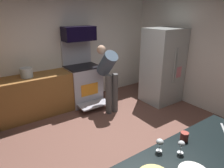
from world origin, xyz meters
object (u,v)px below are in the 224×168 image
(wine_glass_extra, at_px, (181,144))
(microwave, at_px, (79,34))
(stock_pot, at_px, (26,73))
(person_cook, at_px, (108,74))
(oven_range, at_px, (83,83))
(mug_tea, at_px, (184,136))
(wine_glass_far, at_px, (160,143))
(refrigerator, at_px, (163,66))

(wine_glass_extra, bearing_deg, microwave, 79.73)
(stock_pot, bearing_deg, person_cook, -24.99)
(oven_range, distance_m, person_cook, 0.85)
(microwave, distance_m, person_cook, 1.18)
(microwave, bearing_deg, mug_tea, -97.19)
(oven_range, distance_m, mug_tea, 3.25)
(mug_tea, bearing_deg, wine_glass_far, 175.23)
(oven_range, bearing_deg, wine_glass_extra, -100.55)
(refrigerator, distance_m, wine_glass_extra, 3.24)
(refrigerator, height_order, wine_glass_extra, refrigerator)
(refrigerator, relative_size, person_cook, 1.23)
(refrigerator, xyz_separation_m, stock_pot, (-2.95, 1.03, 0.09))
(person_cook, distance_m, mug_tea, 2.58)
(person_cook, bearing_deg, refrigerator, -12.32)
(microwave, xyz_separation_m, mug_tea, (-0.41, -3.28, -0.75))
(refrigerator, relative_size, wine_glass_far, 13.32)
(refrigerator, xyz_separation_m, mug_tea, (-2.10, -2.17, 0.04))
(wine_glass_extra, bearing_deg, wine_glass_far, 137.50)
(refrigerator, height_order, person_cook, refrigerator)
(microwave, bearing_deg, stock_pot, -176.39)
(microwave, relative_size, mug_tea, 7.94)
(wine_glass_extra, bearing_deg, person_cook, 70.93)
(microwave, distance_m, wine_glass_extra, 3.52)
(refrigerator, height_order, stock_pot, refrigerator)
(stock_pot, bearing_deg, microwave, 3.61)
(microwave, xyz_separation_m, wine_glass_far, (-0.76, -3.25, -0.70))
(oven_range, height_order, wine_glass_far, oven_range)
(microwave, relative_size, stock_pot, 2.96)
(person_cook, bearing_deg, wine_glass_far, -113.03)
(wine_glass_far, distance_m, stock_pot, 3.21)
(microwave, height_order, wine_glass_far, microwave)
(wine_glass_far, relative_size, stock_pot, 0.55)
(microwave, height_order, person_cook, microwave)
(refrigerator, height_order, mug_tea, refrigerator)
(wine_glass_far, xyz_separation_m, wine_glass_extra, (0.15, -0.14, -0.00))
(refrigerator, bearing_deg, stock_pot, 160.80)
(microwave, bearing_deg, wine_glass_far, -103.18)
(person_cook, height_order, mug_tea, person_cook)
(oven_range, bearing_deg, person_cook, -68.35)
(refrigerator, relative_size, stock_pot, 7.29)
(refrigerator, distance_m, stock_pot, 3.13)
(oven_range, relative_size, microwave, 2.08)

